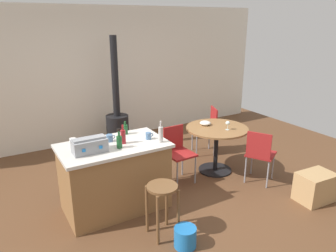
{
  "coord_description": "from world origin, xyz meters",
  "views": [
    {
      "loc": [
        -1.98,
        -3.62,
        2.42
      ],
      "look_at": [
        0.19,
        0.08,
        1.0
      ],
      "focal_mm": 34.31,
      "sensor_mm": 36.0,
      "label": 1
    }
  ],
  "objects_px": {
    "wood_stove": "(117,122)",
    "cup_1": "(149,136)",
    "bottle_2": "(125,129)",
    "serving_bowl": "(205,123)",
    "cup_0": "(73,141)",
    "cardboard_box": "(315,187)",
    "folding_chair_far": "(260,153)",
    "kitchen_island": "(115,177)",
    "dining_table": "(217,138)",
    "bottle_0": "(161,134)",
    "folding_chair_near": "(177,150)",
    "wooden_stool": "(162,198)",
    "wine_glass": "(228,123)",
    "cup_2": "(110,138)",
    "bottle_1": "(119,142)",
    "folding_chair_left": "(207,126)",
    "plastic_bucket": "(185,237)",
    "bottle_3": "(123,136)",
    "toolbox": "(90,145)"
  },
  "relations": [
    {
      "from": "wood_stove",
      "to": "cup_1",
      "type": "xyz_separation_m",
      "value": [
        -0.38,
        -2.11,
        0.44
      ]
    },
    {
      "from": "bottle_2",
      "to": "serving_bowl",
      "type": "height_order",
      "value": "bottle_2"
    },
    {
      "from": "cup_0",
      "to": "cardboard_box",
      "type": "height_order",
      "value": "cup_0"
    },
    {
      "from": "folding_chair_far",
      "to": "cup_1",
      "type": "height_order",
      "value": "cup_1"
    },
    {
      "from": "kitchen_island",
      "to": "dining_table",
      "type": "height_order",
      "value": "kitchen_island"
    },
    {
      "from": "bottle_0",
      "to": "cup_1",
      "type": "height_order",
      "value": "bottle_0"
    },
    {
      "from": "folding_chair_near",
      "to": "bottle_2",
      "type": "relative_size",
      "value": 4.71
    },
    {
      "from": "wooden_stool",
      "to": "wine_glass",
      "type": "bearing_deg",
      "value": 27.17
    },
    {
      "from": "cup_1",
      "to": "kitchen_island",
      "type": "bearing_deg",
      "value": 173.48
    },
    {
      "from": "folding_chair_near",
      "to": "cup_1",
      "type": "relative_size",
      "value": 7.89
    },
    {
      "from": "cup_2",
      "to": "cardboard_box",
      "type": "xyz_separation_m",
      "value": [
        2.46,
        -1.37,
        -0.75
      ]
    },
    {
      "from": "bottle_1",
      "to": "folding_chair_left",
      "type": "bearing_deg",
      "value": 25.79
    },
    {
      "from": "cup_2",
      "to": "wine_glass",
      "type": "distance_m",
      "value": 1.92
    },
    {
      "from": "plastic_bucket",
      "to": "kitchen_island",
      "type": "bearing_deg",
      "value": 107.94
    },
    {
      "from": "wood_stove",
      "to": "cup_1",
      "type": "distance_m",
      "value": 2.18
    },
    {
      "from": "bottle_2",
      "to": "cup_0",
      "type": "distance_m",
      "value": 0.73
    },
    {
      "from": "bottle_2",
      "to": "cardboard_box",
      "type": "xyz_separation_m",
      "value": [
        2.17,
        -1.53,
        -0.78
      ]
    },
    {
      "from": "bottle_1",
      "to": "bottle_3",
      "type": "bearing_deg",
      "value": 49.31
    },
    {
      "from": "cup_0",
      "to": "plastic_bucket",
      "type": "distance_m",
      "value": 1.81
    },
    {
      "from": "dining_table",
      "to": "cup_2",
      "type": "distance_m",
      "value": 1.89
    },
    {
      "from": "folding_chair_near",
      "to": "wine_glass",
      "type": "height_order",
      "value": "wine_glass"
    },
    {
      "from": "cup_2",
      "to": "cup_1",
      "type": "bearing_deg",
      "value": -21.06
    },
    {
      "from": "toolbox",
      "to": "cup_2",
      "type": "xyz_separation_m",
      "value": [
        0.33,
        0.22,
        -0.04
      ]
    },
    {
      "from": "toolbox",
      "to": "cup_1",
      "type": "distance_m",
      "value": 0.81
    },
    {
      "from": "bottle_3",
      "to": "cup_1",
      "type": "bearing_deg",
      "value": -4.26
    },
    {
      "from": "dining_table",
      "to": "bottle_2",
      "type": "distance_m",
      "value": 1.61
    },
    {
      "from": "wine_glass",
      "to": "serving_bowl",
      "type": "xyz_separation_m",
      "value": [
        -0.16,
        0.37,
        -0.07
      ]
    },
    {
      "from": "cup_2",
      "to": "bottle_1",
      "type": "bearing_deg",
      "value": -84.93
    },
    {
      "from": "kitchen_island",
      "to": "bottle_2",
      "type": "bearing_deg",
      "value": 44.25
    },
    {
      "from": "cup_2",
      "to": "cardboard_box",
      "type": "relative_size",
      "value": 0.25
    },
    {
      "from": "bottle_3",
      "to": "plastic_bucket",
      "type": "xyz_separation_m",
      "value": [
        0.24,
        -1.11,
        -0.89
      ]
    },
    {
      "from": "dining_table",
      "to": "wood_stove",
      "type": "bearing_deg",
      "value": 118.32
    },
    {
      "from": "kitchen_island",
      "to": "bottle_2",
      "type": "distance_m",
      "value": 0.67
    },
    {
      "from": "dining_table",
      "to": "toolbox",
      "type": "height_order",
      "value": "toolbox"
    },
    {
      "from": "wooden_stool",
      "to": "bottle_1",
      "type": "distance_m",
      "value": 0.88
    },
    {
      "from": "kitchen_island",
      "to": "bottle_1",
      "type": "height_order",
      "value": "bottle_1"
    },
    {
      "from": "folding_chair_far",
      "to": "toolbox",
      "type": "xyz_separation_m",
      "value": [
        -2.48,
        0.37,
        0.49
      ]
    },
    {
      "from": "kitchen_island",
      "to": "serving_bowl",
      "type": "bearing_deg",
      "value": 12.94
    },
    {
      "from": "folding_chair_far",
      "to": "wood_stove",
      "type": "distance_m",
      "value": 2.83
    },
    {
      "from": "bottle_1",
      "to": "plastic_bucket",
      "type": "height_order",
      "value": "bottle_1"
    },
    {
      "from": "folding_chair_far",
      "to": "folding_chair_left",
      "type": "bearing_deg",
      "value": 88.44
    },
    {
      "from": "cup_1",
      "to": "folding_chair_left",
      "type": "bearing_deg",
      "value": 29.14
    },
    {
      "from": "toolbox",
      "to": "cup_0",
      "type": "bearing_deg",
      "value": 107.13
    },
    {
      "from": "folding_chair_near",
      "to": "bottle_0",
      "type": "height_order",
      "value": "bottle_0"
    },
    {
      "from": "wood_stove",
      "to": "bottle_2",
      "type": "height_order",
      "value": "wood_stove"
    },
    {
      "from": "folding_chair_near",
      "to": "toolbox",
      "type": "height_order",
      "value": "toolbox"
    },
    {
      "from": "wine_glass",
      "to": "dining_table",
      "type": "bearing_deg",
      "value": 112.07
    },
    {
      "from": "kitchen_island",
      "to": "wood_stove",
      "type": "height_order",
      "value": "wood_stove"
    },
    {
      "from": "plastic_bucket",
      "to": "bottle_2",
      "type": "bearing_deg",
      "value": 92.98
    },
    {
      "from": "wood_stove",
      "to": "bottle_0",
      "type": "height_order",
      "value": "wood_stove"
    }
  ]
}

